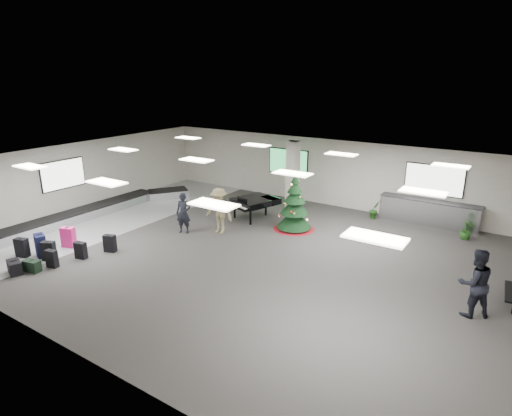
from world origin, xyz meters
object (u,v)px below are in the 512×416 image
Objects in this scene: christmas_tree at (294,210)px; traveler_b at (219,211)px; pink_suitcase at (68,237)px; potted_plant_right at (466,230)px; traveler_a at (183,213)px; baggage_carousel at (101,210)px; traveler_bench at (475,283)px; service_counter at (428,212)px; potted_plant_left at (374,210)px; grand_piano at (253,202)px.

christmas_tree is 3.08m from traveler_b.
potted_plant_right is (12.20, 8.92, -0.02)m from pink_suitcase.
traveler_a reaches higher than pink_suitcase.
traveler_a reaches higher than baggage_carousel.
traveler_a is 10.62m from traveler_bench.
traveler_a is at bearing 34.20° from pink_suitcase.
christmas_tree is (-4.51, -3.60, 0.29)m from service_counter.
baggage_carousel is 4.87m from traveler_a.
christmas_tree reaches higher than baggage_carousel.
potted_plant_left is at bearing -89.72° from traveler_bench.
traveler_a is 0.87× the size of traveler_bench.
traveler_a reaches higher than service_counter.
traveler_a is 2.25× the size of potted_plant_right.
christmas_tree reaches higher than potted_plant_right.
traveler_a reaches higher than potted_plant_right.
grand_piano is at bearing 82.91° from traveler_b.
potted_plant_left is (8.42, 9.40, 0.02)m from pink_suitcase.
baggage_carousel is 7.04m from grand_piano.
traveler_b is (6.02, 1.11, 0.72)m from baggage_carousel.
baggage_carousel is 5.87× the size of traveler_a.
potted_plant_left is at bearing 51.12° from grand_piano.
grand_piano is at bearing -56.88° from traveler_bench.
traveler_b is 2.30× the size of potted_plant_left.
traveler_a reaches higher than potted_plant_left.
traveler_b is at bearing -76.14° from grand_piano.
christmas_tree is 4.50m from traveler_a.
potted_plant_left is (4.65, 5.15, -0.53)m from traveler_b.
potted_plant_right is at bearing -30.68° from service_counter.
pink_suitcase is 7.58m from grand_piano.
grand_piano is at bearing -163.54° from potted_plant_right.
baggage_carousel is 15.57m from potted_plant_right.
traveler_b is at bearing 11.58° from traveler_a.
traveler_b reaches higher than grand_piano.
traveler_b is 9.49m from traveler_bench.
traveler_b is 0.98× the size of traveler_bench.
potted_plant_left is (10.67, 6.26, 0.19)m from baggage_carousel.
traveler_bench is at bearing -10.27° from traveler_b.
traveler_a is (-3.51, -2.81, -0.01)m from christmas_tree.
pink_suitcase is at bearing -23.52° from traveler_bench.
service_counter reaches higher than potted_plant_left.
christmas_tree reaches higher than grand_piano.
grand_piano reaches higher than baggage_carousel.
potted_plant_right is at bearing 16.90° from pink_suitcase.
traveler_b is (-6.82, -5.62, 0.39)m from service_counter.
christmas_tree is at bearing -61.02° from traveler_bench.
potted_plant_left is at bearing 44.96° from traveler_b.
traveler_b reaches higher than baggage_carousel.
pink_suitcase is (-10.59, -9.88, -0.16)m from service_counter.
pink_suitcase is 4.34m from traveler_a.
traveler_bench is at bearing -69.27° from service_counter.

